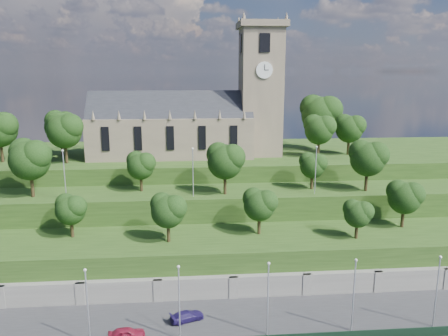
{
  "coord_description": "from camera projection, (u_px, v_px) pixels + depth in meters",
  "views": [
    {
      "loc": [
        -0.72,
        -41.97,
        31.72
      ],
      "look_at": [
        5.31,
        30.0,
        15.73
      ],
      "focal_mm": 35.0,
      "sensor_mm": 36.0,
      "label": 1
    }
  ],
  "objects": [
    {
      "name": "trees_hilltop",
      "position": [
        200.0,
        122.0,
        87.22
      ],
      "size": [
        74.42,
        17.17,
        11.95
      ],
      "color": "black",
      "rests_on": "hilltop"
    },
    {
      "name": "church",
      "position": [
        195.0,
        118.0,
        87.68
      ],
      "size": [
        38.6,
        12.35,
        27.6
      ],
      "color": "#71624F",
      "rests_on": "hilltop"
    },
    {
      "name": "promenade",
      "position": [
        197.0,
        328.0,
        53.37
      ],
      "size": [
        160.0,
        12.0,
        2.0
      ],
      "primitive_type": "cube",
      "color": "#2D2D30",
      "rests_on": "ground"
    },
    {
      "name": "lamp_posts_promenade",
      "position": [
        179.0,
        298.0,
        48.47
      ],
      "size": [
        60.36,
        0.36,
        9.05
      ],
      "color": "#B2B2B7",
      "rests_on": "promenade"
    },
    {
      "name": "trees_lower",
      "position": [
        210.0,
        207.0,
        62.84
      ],
      "size": [
        67.96,
        8.85,
        7.44
      ],
      "color": "black",
      "rests_on": "embankment_lower"
    },
    {
      "name": "lamp_posts_upper",
      "position": [
        193.0,
        169.0,
        69.45
      ],
      "size": [
        40.36,
        0.36,
        8.0
      ],
      "color": "#B2B2B7",
      "rests_on": "embankment_upper"
    },
    {
      "name": "car_right",
      "position": [
        187.0,
        316.0,
        53.16
      ],
      "size": [
        4.51,
        3.11,
        1.21
      ],
      "primitive_type": "imported",
      "rotation": [
        0.0,
        0.0,
        1.95
      ],
      "color": "#211650",
      "rests_on": "promenade"
    },
    {
      "name": "embankment_upper",
      "position": [
        194.0,
        225.0,
        74.66
      ],
      "size": [
        160.0,
        10.0,
        12.0
      ],
      "primitive_type": "cube",
      "color": "#244115",
      "rests_on": "ground"
    },
    {
      "name": "retaining_wall",
      "position": [
        196.0,
        293.0,
        58.85
      ],
      "size": [
        160.0,
        2.1,
        5.0
      ],
      "color": "slate",
      "rests_on": "ground"
    },
    {
      "name": "hilltop",
      "position": [
        192.0,
        186.0,
        94.77
      ],
      "size": [
        160.0,
        32.0,
        15.0
      ],
      "primitive_type": "cube",
      "color": "#244115",
      "rests_on": "ground"
    },
    {
      "name": "car_left",
      "position": [
        127.0,
        334.0,
        49.36
      ],
      "size": [
        4.33,
        2.23,
        1.41
      ],
      "primitive_type": "imported",
      "rotation": [
        0.0,
        0.0,
        1.71
      ],
      "color": "maroon",
      "rests_on": "promenade"
    },
    {
      "name": "trees_upper",
      "position": [
        199.0,
        159.0,
        71.1
      ],
      "size": [
        61.53,
        8.17,
        9.49
      ],
      "color": "black",
      "rests_on": "embankment_upper"
    },
    {
      "name": "embankment_lower",
      "position": [
        195.0,
        264.0,
        64.39
      ],
      "size": [
        160.0,
        12.0,
        8.0
      ],
      "primitive_type": "cube",
      "color": "#244115",
      "rests_on": "ground"
    }
  ]
}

